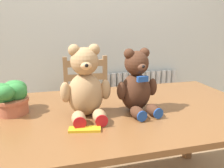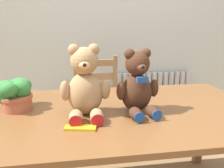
{
  "view_description": "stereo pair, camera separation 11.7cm",
  "coord_description": "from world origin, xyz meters",
  "px_view_note": "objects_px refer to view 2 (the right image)",
  "views": [
    {
      "loc": [
        -0.38,
        -0.67,
        1.18
      ],
      "look_at": [
        -0.1,
        0.42,
        0.87
      ],
      "focal_mm": 35.0,
      "sensor_mm": 36.0,
      "label": 1
    },
    {
      "loc": [
        -0.26,
        -0.69,
        1.18
      ],
      "look_at": [
        -0.1,
        0.42,
        0.87
      ],
      "focal_mm": 35.0,
      "sensor_mm": 36.0,
      "label": 2
    }
  ],
  "objects_px": {
    "wooden_chair_behind": "(97,105)",
    "teddy_bear_right": "(138,86)",
    "potted_plant": "(14,94)",
    "chocolate_bar": "(80,128)",
    "teddy_bear_left": "(85,86)"
  },
  "relations": [
    {
      "from": "wooden_chair_behind",
      "to": "teddy_bear_left",
      "type": "xyz_separation_m",
      "value": [
        -0.13,
        -0.83,
        0.42
      ]
    },
    {
      "from": "teddy_bear_left",
      "to": "potted_plant",
      "type": "xyz_separation_m",
      "value": [
        -0.39,
        0.13,
        -0.07
      ]
    },
    {
      "from": "wooden_chair_behind",
      "to": "teddy_bear_right",
      "type": "xyz_separation_m",
      "value": [
        0.16,
        -0.83,
        0.41
      ]
    },
    {
      "from": "potted_plant",
      "to": "chocolate_bar",
      "type": "xyz_separation_m",
      "value": [
        0.36,
        -0.3,
        -0.09
      ]
    },
    {
      "from": "teddy_bear_left",
      "to": "potted_plant",
      "type": "relative_size",
      "value": 1.7
    },
    {
      "from": "teddy_bear_right",
      "to": "potted_plant",
      "type": "distance_m",
      "value": 0.69
    },
    {
      "from": "wooden_chair_behind",
      "to": "teddy_bear_left",
      "type": "bearing_deg",
      "value": 81.34
    },
    {
      "from": "wooden_chair_behind",
      "to": "potted_plant",
      "type": "distance_m",
      "value": 0.94
    },
    {
      "from": "wooden_chair_behind",
      "to": "chocolate_bar",
      "type": "distance_m",
      "value": 1.05
    },
    {
      "from": "potted_plant",
      "to": "chocolate_bar",
      "type": "bearing_deg",
      "value": -39.93
    },
    {
      "from": "potted_plant",
      "to": "teddy_bear_left",
      "type": "bearing_deg",
      "value": -18.64
    },
    {
      "from": "potted_plant",
      "to": "teddy_bear_right",
      "type": "bearing_deg",
      "value": -11.06
    },
    {
      "from": "wooden_chair_behind",
      "to": "teddy_bear_right",
      "type": "distance_m",
      "value": 0.94
    },
    {
      "from": "wooden_chair_behind",
      "to": "chocolate_bar",
      "type": "bearing_deg",
      "value": 81.0
    },
    {
      "from": "wooden_chair_behind",
      "to": "teddy_bear_right",
      "type": "bearing_deg",
      "value": 100.61
    }
  ]
}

